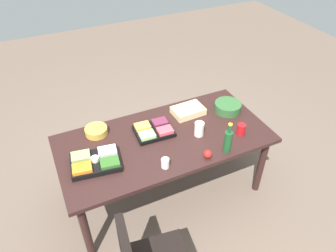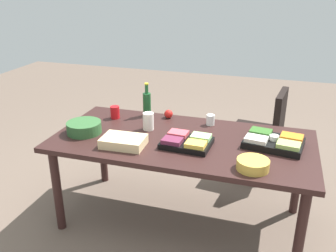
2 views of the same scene
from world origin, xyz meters
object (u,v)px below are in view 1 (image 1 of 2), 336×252
at_px(conference_table, 165,144).
at_px(paper_cup, 165,163).
at_px(apple_red, 208,154).
at_px(chip_bowl, 96,131).
at_px(mayo_jar, 199,129).
at_px(salad_bowl, 228,107).
at_px(wine_bottle, 228,141).
at_px(red_solo_cup, 241,129).
at_px(sheet_cake, 188,111).
at_px(veggie_tray, 96,162).
at_px(fruit_platter, 154,130).

xyz_separation_m(conference_table, paper_cup, (-0.15, -0.35, 0.12)).
relative_size(apple_red, paper_cup, 0.84).
bearing_deg(paper_cup, chip_bowl, 121.43).
bearing_deg(mayo_jar, salad_bowl, 25.19).
height_order(conference_table, mayo_jar, mayo_jar).
height_order(chip_bowl, mayo_jar, mayo_jar).
distance_m(salad_bowl, wine_bottle, 0.63).
bearing_deg(mayo_jar, red_solo_cup, -22.77).
distance_m(conference_table, salad_bowl, 0.81).
distance_m(salad_bowl, apple_red, 0.76).
distance_m(mayo_jar, paper_cup, 0.53).
bearing_deg(chip_bowl, mayo_jar, -25.99).
bearing_deg(sheet_cake, apple_red, -102.85).
relative_size(chip_bowl, paper_cup, 2.39).
height_order(veggie_tray, paper_cup, paper_cup).
relative_size(chip_bowl, mayo_jar, 1.49).
bearing_deg(veggie_tray, sheet_cake, 16.92).
bearing_deg(fruit_platter, apple_red, -59.59).
bearing_deg(fruit_platter, salad_bowl, 0.74).
distance_m(fruit_platter, sheet_cake, 0.47).
xyz_separation_m(veggie_tray, sheet_cake, (1.07, 0.33, -0.00)).
bearing_deg(apple_red, fruit_platter, 120.41).
bearing_deg(fruit_platter, red_solo_cup, -25.95).
relative_size(chip_bowl, veggie_tray, 0.47).
bearing_deg(fruit_platter, sheet_cake, 17.44).
bearing_deg(salad_bowl, mayo_jar, -154.81).
bearing_deg(sheet_cake, fruit_platter, -162.56).
relative_size(mayo_jar, paper_cup, 1.60).
relative_size(wine_bottle, sheet_cake, 0.96).
xyz_separation_m(conference_table, sheet_cake, (0.39, 0.25, 0.11)).
relative_size(apple_red, sheet_cake, 0.24).
distance_m(chip_bowl, mayo_jar, 0.99).
height_order(apple_red, red_solo_cup, red_solo_cup).
relative_size(fruit_platter, paper_cup, 4.16).
relative_size(salad_bowl, paper_cup, 3.09).
relative_size(veggie_tray, wine_bottle, 1.50).
xyz_separation_m(conference_table, veggie_tray, (-0.69, -0.07, 0.11)).
height_order(salad_bowl, wine_bottle, wine_bottle).
height_order(conference_table, sheet_cake, sheet_cake).
xyz_separation_m(salad_bowl, mayo_jar, (-0.47, -0.22, 0.03)).
xyz_separation_m(fruit_platter, mayo_jar, (0.38, -0.21, 0.04)).
height_order(fruit_platter, red_solo_cup, red_solo_cup).
bearing_deg(apple_red, wine_bottle, 1.30).
height_order(veggie_tray, wine_bottle, wine_bottle).
bearing_deg(apple_red, conference_table, 120.68).
distance_m(apple_red, paper_cup, 0.39).
distance_m(mayo_jar, sheet_cake, 0.36).
xyz_separation_m(chip_bowl, sheet_cake, (0.96, -0.08, 0.00)).
height_order(salad_bowl, red_solo_cup, red_solo_cup).
relative_size(sheet_cake, paper_cup, 3.56).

